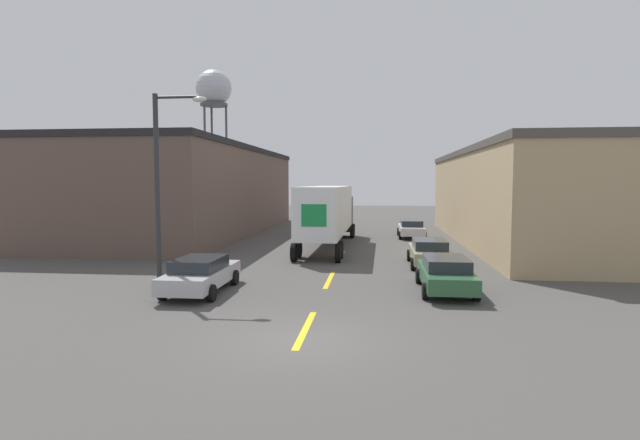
% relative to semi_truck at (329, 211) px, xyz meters
% --- Properties ---
extents(ground_plane, '(160.00, 160.00, 0.00)m').
position_rel_semi_truck_xyz_m(ground_plane, '(1.07, -19.47, -2.38)').
color(ground_plane, '#4C4947').
extents(road_centerline, '(0.20, 18.45, 0.01)m').
position_rel_semi_truck_xyz_m(road_centerline, '(1.07, -11.06, -2.38)').
color(road_centerline, yellow).
rests_on(road_centerline, ground_plane).
extents(warehouse_left, '(13.06, 29.72, 7.14)m').
position_rel_semi_truck_xyz_m(warehouse_left, '(-13.15, 8.13, 1.19)').
color(warehouse_left, brown).
rests_on(warehouse_left, ground_plane).
extents(warehouse_right, '(10.52, 28.22, 6.52)m').
position_rel_semi_truck_xyz_m(warehouse_right, '(14.03, 3.79, 0.88)').
color(warehouse_right, tan).
rests_on(warehouse_right, ground_plane).
extents(semi_truck, '(2.84, 14.75, 3.99)m').
position_rel_semi_truck_xyz_m(semi_truck, '(0.00, 0.00, 0.00)').
color(semi_truck, black).
rests_on(semi_truck, ground_plane).
extents(parked_car_left_near, '(2.02, 4.73, 1.36)m').
position_rel_semi_truck_xyz_m(parked_car_left_near, '(-3.62, -14.04, -1.66)').
color(parked_car_left_near, '#B2B2B7').
rests_on(parked_car_left_near, ground_plane).
extents(parked_car_right_far, '(2.02, 4.73, 1.36)m').
position_rel_semi_truck_xyz_m(parked_car_right_far, '(5.77, 6.38, -1.66)').
color(parked_car_right_far, silver).
rests_on(parked_car_right_far, ground_plane).
extents(parked_car_right_mid, '(2.02, 4.73, 1.36)m').
position_rel_semi_truck_xyz_m(parked_car_right_mid, '(5.77, -6.80, -1.66)').
color(parked_car_right_mid, tan).
rests_on(parked_car_right_mid, ground_plane).
extents(parked_car_right_near, '(2.02, 4.73, 1.36)m').
position_rel_semi_truck_xyz_m(parked_car_right_near, '(5.77, -12.86, -1.66)').
color(parked_car_right_near, '#2D5B38').
rests_on(parked_car_right_near, ground_plane).
extents(water_tower, '(4.47, 4.47, 18.38)m').
position_rel_semi_truck_xyz_m(water_tower, '(-17.42, 29.53, 13.37)').
color(water_tower, '#47474C').
rests_on(water_tower, ground_plane).
extents(street_lamp, '(2.20, 0.32, 7.73)m').
position_rel_semi_truck_xyz_m(street_lamp, '(-5.41, -13.23, 2.09)').
color(street_lamp, '#2D2D30').
rests_on(street_lamp, ground_plane).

